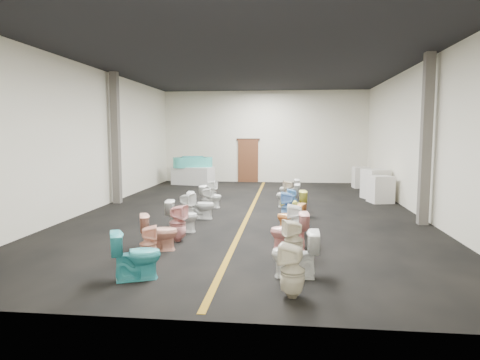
% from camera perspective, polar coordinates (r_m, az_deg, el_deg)
% --- Properties ---
extents(floor, '(16.00, 16.00, 0.00)m').
position_cam_1_polar(floor, '(13.49, 1.40, -4.10)').
color(floor, black).
rests_on(floor, ground).
extents(ceiling, '(16.00, 16.00, 0.00)m').
position_cam_1_polar(ceiling, '(13.43, 1.46, 15.14)').
color(ceiling, black).
rests_on(ceiling, ground).
extents(wall_back, '(10.00, 0.00, 10.00)m').
position_cam_1_polar(wall_back, '(21.25, 3.27, 5.77)').
color(wall_back, beige).
rests_on(wall_back, ground).
extents(wall_front, '(10.00, 0.00, 10.00)m').
position_cam_1_polar(wall_front, '(5.34, -5.90, 4.34)').
color(wall_front, beige).
rests_on(wall_front, ground).
extents(wall_left, '(0.00, 16.00, 16.00)m').
position_cam_1_polar(wall_left, '(14.57, -18.65, 5.24)').
color(wall_left, beige).
rests_on(wall_left, ground).
extents(wall_right, '(0.00, 16.00, 16.00)m').
position_cam_1_polar(wall_right, '(13.78, 22.71, 5.04)').
color(wall_right, beige).
rests_on(wall_right, ground).
extents(aisle_stripe, '(0.12, 15.60, 0.01)m').
position_cam_1_polar(aisle_stripe, '(13.49, 1.40, -4.09)').
color(aisle_stripe, '#825C13').
rests_on(aisle_stripe, floor).
extents(back_door, '(1.00, 0.10, 2.10)m').
position_cam_1_polar(back_door, '(21.29, 1.09, 2.55)').
color(back_door, '#562D19').
rests_on(back_door, floor).
extents(door_frame, '(1.15, 0.08, 0.10)m').
position_cam_1_polar(door_frame, '(21.26, 1.10, 5.43)').
color(door_frame, '#331C11').
rests_on(door_frame, back_door).
extents(column_left, '(0.25, 0.25, 4.50)m').
position_cam_1_polar(column_left, '(15.39, -16.23, 5.36)').
color(column_left, '#59544C').
rests_on(column_left, floor).
extents(column_right, '(0.25, 0.25, 4.50)m').
position_cam_1_polar(column_right, '(12.27, 23.56, 4.92)').
color(column_right, '#59544C').
rests_on(column_right, floor).
extents(display_table, '(2.04, 1.33, 0.83)m').
position_cam_1_polar(display_table, '(20.42, -6.28, 0.58)').
color(display_table, silver).
rests_on(display_table, floor).
extents(bathtub, '(1.82, 0.97, 0.55)m').
position_cam_1_polar(bathtub, '(20.37, -6.30, 2.40)').
color(bathtub, '#3EB3A7').
rests_on(bathtub, display_table).
extents(appliance_crate_a, '(0.88, 0.88, 0.95)m').
position_cam_1_polar(appliance_crate_a, '(15.77, 18.23, -1.17)').
color(appliance_crate_a, silver).
rests_on(appliance_crate_a, floor).
extents(appliance_crate_b, '(1.03, 1.03, 1.10)m').
position_cam_1_polar(appliance_crate_b, '(16.65, 17.59, -0.51)').
color(appliance_crate_b, silver).
rests_on(appliance_crate_b, floor).
extents(appliance_crate_c, '(0.75, 0.75, 0.75)m').
position_cam_1_polar(appliance_crate_c, '(17.85, 16.81, -0.60)').
color(appliance_crate_c, silver).
rests_on(appliance_crate_c, floor).
extents(appliance_crate_d, '(0.71, 0.71, 0.93)m').
position_cam_1_polar(appliance_crate_d, '(19.78, 15.79, 0.34)').
color(appliance_crate_d, silver).
rests_on(appliance_crate_d, floor).
extents(toilet_left_0, '(0.93, 0.75, 0.83)m').
position_cam_1_polar(toilet_left_0, '(7.40, -13.69, -9.71)').
color(toilet_left_0, '#35A8B1').
rests_on(toilet_left_0, floor).
extents(toilet_left_1, '(0.41, 0.40, 0.70)m').
position_cam_1_polar(toilet_left_1, '(8.29, -12.12, -8.37)').
color(toilet_left_1, '#FFB69A').
rests_on(toilet_left_1, floor).
extents(toilet_left_2, '(0.86, 0.66, 0.78)m').
position_cam_1_polar(toilet_left_2, '(9.07, -10.75, -6.84)').
color(toilet_left_2, '#E09981').
rests_on(toilet_left_2, floor).
extents(toilet_left_3, '(0.44, 0.43, 0.84)m').
position_cam_1_polar(toilet_left_3, '(9.73, -8.30, -5.72)').
color(toilet_left_3, pink).
rests_on(toilet_left_3, floor).
extents(toilet_left_4, '(0.80, 0.49, 0.79)m').
position_cam_1_polar(toilet_left_4, '(10.68, -7.73, -4.77)').
color(toilet_left_4, silver).
rests_on(toilet_left_4, floor).
extents(toilet_left_5, '(0.51, 0.50, 0.85)m').
position_cam_1_polar(toilet_left_5, '(11.44, -7.14, -3.87)').
color(toilet_left_5, silver).
rests_on(toilet_left_5, floor).
extents(toilet_left_6, '(0.79, 0.49, 0.78)m').
position_cam_1_polar(toilet_left_6, '(12.23, -5.23, -3.36)').
color(toilet_left_6, silver).
rests_on(toilet_left_6, floor).
extents(toilet_left_7, '(0.42, 0.41, 0.76)m').
position_cam_1_polar(toilet_left_7, '(13.22, -4.41, -2.67)').
color(toilet_left_7, silver).
rests_on(toilet_left_7, floor).
extents(toilet_left_8, '(0.77, 0.53, 0.72)m').
position_cam_1_polar(toilet_left_8, '(14.04, -3.88, -2.22)').
color(toilet_left_8, white).
rests_on(toilet_left_8, floor).
extents(toilet_left_9, '(0.42, 0.42, 0.81)m').
position_cam_1_polar(toilet_left_9, '(14.80, -3.87, -1.61)').
color(toilet_left_9, white).
rests_on(toilet_left_9, floor).
extents(toilet_right_0, '(0.45, 0.44, 0.82)m').
position_cam_1_polar(toilet_right_0, '(6.47, 7.01, -11.96)').
color(toilet_right_0, beige).
rests_on(toilet_right_0, floor).
extents(toilet_right_1, '(0.80, 0.46, 0.81)m').
position_cam_1_polar(toilet_right_1, '(7.36, 7.36, -9.74)').
color(toilet_right_1, white).
rests_on(toilet_right_1, floor).
extents(toilet_right_2, '(0.47, 0.46, 0.81)m').
position_cam_1_polar(toilet_right_2, '(8.22, 7.14, -8.03)').
color(toilet_right_2, '#EEE3C7').
rests_on(toilet_right_2, floor).
extents(toilet_right_3, '(0.82, 0.51, 0.80)m').
position_cam_1_polar(toilet_right_3, '(8.99, 6.59, -6.81)').
color(toilet_right_3, '#F9A6A4').
rests_on(toilet_right_3, floor).
extents(toilet_right_4, '(0.40, 0.39, 0.82)m').
position_cam_1_polar(toilet_right_4, '(9.86, 7.42, -5.59)').
color(toilet_right_4, white).
rests_on(toilet_right_4, floor).
extents(toilet_right_5, '(0.79, 0.60, 0.71)m').
position_cam_1_polar(toilet_right_5, '(10.71, 6.78, -4.93)').
color(toilet_right_5, '#F19043').
rests_on(toilet_right_5, floor).
extents(toilet_right_6, '(0.40, 0.39, 0.86)m').
position_cam_1_polar(toilet_right_6, '(11.61, 6.45, -3.69)').
color(toilet_right_6, '#689DDB').
rests_on(toilet_right_6, floor).
extents(toilet_right_7, '(0.82, 0.55, 0.77)m').
position_cam_1_polar(toilet_right_7, '(12.52, 7.07, -3.17)').
color(toilet_right_7, '#F3EB59').
rests_on(toilet_right_7, floor).
extents(toilet_right_8, '(0.34, 0.34, 0.73)m').
position_cam_1_polar(toilet_right_8, '(13.30, 6.98, -2.71)').
color(toilet_right_8, '#75B8F3').
rests_on(toilet_right_8, floor).
extents(toilet_right_9, '(0.81, 0.50, 0.79)m').
position_cam_1_polar(toilet_right_9, '(14.14, 6.45, -2.04)').
color(toilet_right_9, silver).
rests_on(toilet_right_9, floor).
extents(toilet_right_10, '(0.40, 0.40, 0.78)m').
position_cam_1_polar(toilet_right_10, '(15.05, 6.48, -1.55)').
color(toilet_right_10, beige).
rests_on(toilet_right_10, floor).
extents(toilet_right_11, '(0.77, 0.51, 0.74)m').
position_cam_1_polar(toilet_right_11, '(15.96, 6.57, -1.19)').
color(toilet_right_11, silver).
rests_on(toilet_right_11, floor).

